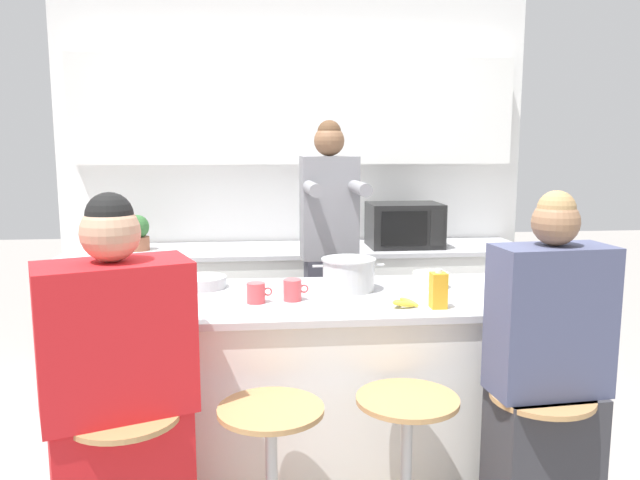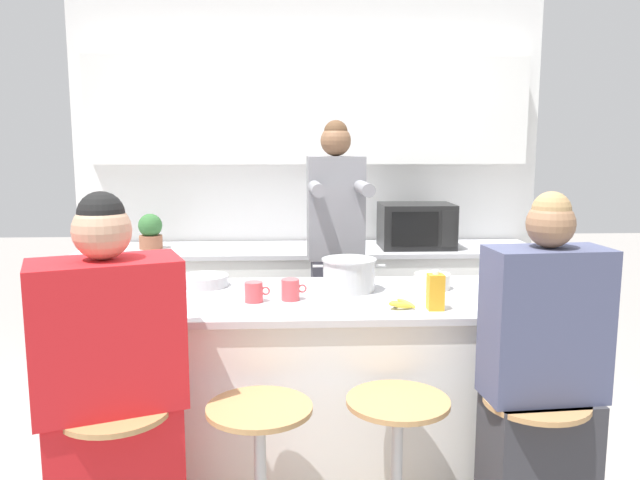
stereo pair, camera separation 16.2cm
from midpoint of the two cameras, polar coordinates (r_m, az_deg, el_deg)
name	(u,v)px [view 2 (the right image)]	position (r m, az deg, el deg)	size (l,w,h in m)	color
ground_plane	(321,475)	(3.24, 1.61, -20.68)	(16.00, 16.00, 0.00)	gray
wall_back	(309,151)	(4.56, -0.01, 8.16)	(3.37, 0.22, 2.70)	white
back_counter	(311,309)	(4.41, 0.19, -6.33)	(3.13, 0.64, 0.88)	white
kitchen_island	(321,386)	(3.04, 1.64, -13.25)	(1.93, 0.82, 0.89)	black
bar_stool_center_left	(261,478)	(2.48, -3.47, -20.93)	(0.39, 0.39, 0.65)	tan
bar_stool_center_right	(397,469)	(2.55, 8.94, -20.04)	(0.39, 0.39, 0.65)	tan
bar_stool_rightmost	(532,470)	(2.67, 20.60, -19.12)	(0.39, 0.39, 0.65)	tan
person_cooking	(335,269)	(3.64, 2.70, -2.72)	(0.34, 0.55, 1.73)	#383842
person_wrapped_blanket	(111,400)	(2.44, -16.72, -13.83)	(0.59, 0.45, 1.43)	red
person_seated_near	(541,398)	(2.59, 21.28, -13.36)	(0.45, 0.29, 1.43)	#333338
cooking_pot	(349,275)	(3.00, 4.21, -3.17)	(0.35, 0.26, 0.16)	#B7BABC
fruit_bowl	(205,281)	(3.13, -9.05, -3.71)	(0.23, 0.23, 0.06)	#B7BABC
mixing_bowl_steel	(432,281)	(3.10, 11.71, -3.71)	(0.17, 0.17, 0.07)	silver
coffee_cup_near	(254,292)	(2.79, -4.41, -4.77)	(0.11, 0.08, 0.09)	#DB4C51
coffee_cup_far	(291,290)	(2.82, -1.05, -4.57)	(0.11, 0.08, 0.10)	#DB4C51
banana_bunch	(401,304)	(2.71, 9.09, -5.81)	(0.14, 0.10, 0.04)	yellow
juice_carton	(436,292)	(2.71, 12.21, -4.64)	(0.07, 0.07, 0.17)	gold
microwave	(416,226)	(4.35, 9.84, 1.30)	(0.50, 0.37, 0.30)	black
potted_plant	(150,231)	(4.38, -14.23, 0.78)	(0.16, 0.16, 0.24)	#93563D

